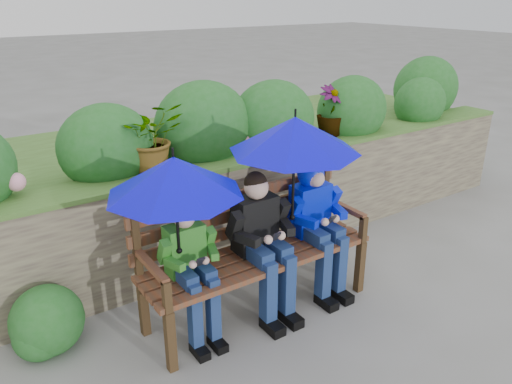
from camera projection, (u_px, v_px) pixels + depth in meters
ground at (262, 297)px, 4.34m from camera, size 60.00×60.00×0.00m
garden_backdrop at (176, 177)px, 5.31m from camera, size 8.00×2.87×1.76m
park_bench at (253, 245)px, 4.01m from camera, size 1.93×0.56×1.02m
boy_left at (191, 264)px, 3.62m from camera, size 0.42×0.49×1.08m
boy_middle at (262, 237)px, 3.91m from camera, size 0.51×0.59×1.19m
boy_right at (317, 216)px, 4.20m from camera, size 0.49×0.59×1.17m
umbrella_left at (174, 176)px, 3.32m from camera, size 0.95×0.95×0.78m
umbrella_right at (295, 134)px, 3.75m from camera, size 1.02×1.02×0.90m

